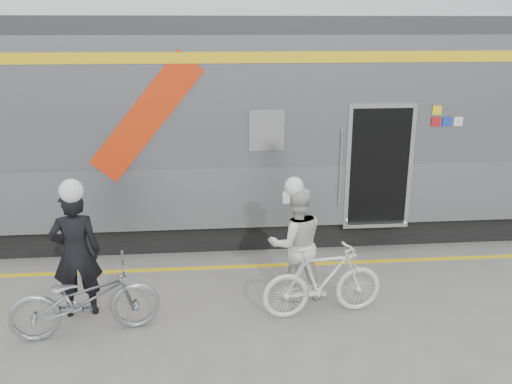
{
  "coord_description": "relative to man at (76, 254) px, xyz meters",
  "views": [
    {
      "loc": [
        0.01,
        -6.3,
        3.94
      ],
      "look_at": [
        0.73,
        1.6,
        1.5
      ],
      "focal_mm": 38.0,
      "sensor_mm": 36.0,
      "label": 1
    }
  ],
  "objects": [
    {
      "name": "ground",
      "position": [
        1.85,
        -0.8,
        -0.92
      ],
      "size": [
        90.0,
        90.0,
        0.0
      ],
      "primitive_type": "plane",
      "color": "slate",
      "rests_on": "ground"
    },
    {
      "name": "bicycle_right",
      "position": [
        3.42,
        -0.34,
        -0.4
      ],
      "size": [
        1.79,
        0.7,
        1.05
      ],
      "primitive_type": "imported",
      "rotation": [
        0.0,
        0.0,
        1.69
      ],
      "color": "silver",
      "rests_on": "ground"
    },
    {
      "name": "woman",
      "position": [
        3.12,
        0.21,
        -0.06
      ],
      "size": [
        0.91,
        0.75,
        1.73
      ],
      "primitive_type": "imported",
      "rotation": [
        0.0,
        0.0,
        3.26
      ],
      "color": "silver",
      "rests_on": "ground"
    },
    {
      "name": "helmet_man",
      "position": [
        0.0,
        0.0,
        1.08
      ],
      "size": [
        0.32,
        0.32,
        0.32
      ],
      "primitive_type": "sphere",
      "color": "white",
      "rests_on": "man"
    },
    {
      "name": "train",
      "position": [
        2.67,
        3.39,
        1.13
      ],
      "size": [
        24.0,
        3.17,
        4.1
      ],
      "color": "black",
      "rests_on": "ground"
    },
    {
      "name": "man",
      "position": [
        0.0,
        0.0,
        0.0
      ],
      "size": [
        0.74,
        0.56,
        1.84
      ],
      "primitive_type": "imported",
      "rotation": [
        0.0,
        0.0,
        3.32
      ],
      "color": "black",
      "rests_on": "ground"
    },
    {
      "name": "safety_strip",
      "position": [
        1.85,
        1.35,
        -0.92
      ],
      "size": [
        24.0,
        0.12,
        0.01
      ],
      "primitive_type": "cube",
      "color": "yellow",
      "rests_on": "ground"
    },
    {
      "name": "helmet_woman",
      "position": [
        3.12,
        0.21,
        0.95
      ],
      "size": [
        0.28,
        0.28,
        0.28
      ],
      "primitive_type": "sphere",
      "color": "white",
      "rests_on": "woman"
    },
    {
      "name": "bicycle_left",
      "position": [
        0.2,
        -0.55,
        -0.41
      ],
      "size": [
        2.02,
        1.01,
        1.02
      ],
      "primitive_type": "imported",
      "rotation": [
        0.0,
        0.0,
        1.75
      ],
      "color": "#93969A",
      "rests_on": "ground"
    }
  ]
}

